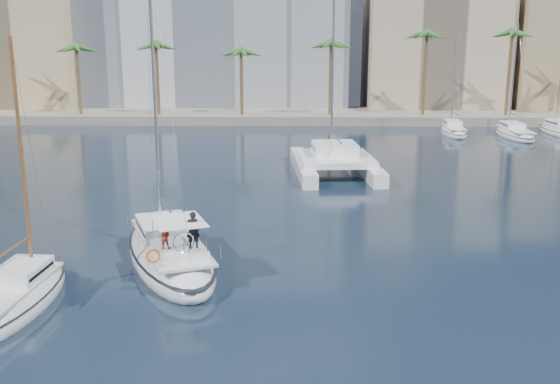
{
  "coord_description": "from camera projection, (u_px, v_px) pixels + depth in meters",
  "views": [
    {
      "loc": [
        1.22,
        -26.88,
        10.47
      ],
      "look_at": [
        0.54,
        1.5,
        3.71
      ],
      "focal_mm": 40.0,
      "sensor_mm": 36.0,
      "label": 1
    }
  ],
  "objects": [
    {
      "name": "ground",
      "position": [
        268.0,
        278.0,
        28.6
      ],
      "size": [
        160.0,
        160.0,
        0.0
      ],
      "primitive_type": "plane",
      "color": "black",
      "rests_on": "ground"
    },
    {
      "name": "quay",
      "position": [
        286.0,
        116.0,
        87.78
      ],
      "size": [
        120.0,
        14.0,
        1.2
      ],
      "primitive_type": "cube",
      "color": "gray",
      "rests_on": "ground"
    },
    {
      "name": "building_modern",
      "position": [
        210.0,
        20.0,
        96.62
      ],
      "size": [
        42.0,
        16.0,
        28.0
      ],
      "primitive_type": "cube",
      "color": "silver",
      "rests_on": "ground"
    },
    {
      "name": "building_tan_left",
      "position": [
        10.0,
        40.0,
        94.13
      ],
      "size": [
        22.0,
        14.0,
        22.0
      ],
      "primitive_type": "cube",
      "color": "tan",
      "rests_on": "ground"
    },
    {
      "name": "building_beige",
      "position": [
        433.0,
        47.0,
        93.83
      ],
      "size": [
        20.0,
        14.0,
        20.0
      ],
      "primitive_type": "cube",
      "color": "tan",
      "rests_on": "ground"
    },
    {
      "name": "palm_left",
      "position": [
        29.0,
        45.0,
        82.44
      ],
      "size": [
        3.6,
        3.6,
        12.3
      ],
      "color": "brown",
      "rests_on": "ground"
    },
    {
      "name": "palm_centre",
      "position": [
        286.0,
        45.0,
        81.64
      ],
      "size": [
        3.6,
        3.6,
        12.3
      ],
      "color": "brown",
      "rests_on": "ground"
    },
    {
      "name": "palm_right",
      "position": [
        548.0,
        45.0,
        80.85
      ],
      "size": [
        3.6,
        3.6,
        12.3
      ],
      "color": "brown",
      "rests_on": "ground"
    },
    {
      "name": "main_sloop",
      "position": [
        170.0,
        253.0,
        30.34
      ],
      "size": [
        7.62,
        11.92,
        16.92
      ],
      "rotation": [
        0.0,
        0.0,
        0.38
      ],
      "color": "white",
      "rests_on": "ground"
    },
    {
      "name": "small_sloop",
      "position": [
        16.0,
        299.0,
        25.21
      ],
      "size": [
        2.84,
        8.05,
        11.42
      ],
      "rotation": [
        0.0,
        0.0,
        -0.04
      ],
      "color": "white",
      "rests_on": "ground"
    },
    {
      "name": "catamaran",
      "position": [
        334.0,
        159.0,
        51.61
      ],
      "size": [
        7.4,
        13.3,
        18.63
      ],
      "rotation": [
        0.0,
        0.0,
        0.08
      ],
      "color": "white",
      "rests_on": "ground"
    },
    {
      "name": "seagull",
      "position": [
        160.0,
        269.0,
        28.9
      ],
      "size": [
        1.19,
        0.51,
        0.22
      ],
      "color": "silver",
      "rests_on": "ground"
    },
    {
      "name": "moored_yacht_a",
      "position": [
        453.0,
        134.0,
        73.83
      ],
      "size": [
        3.37,
        9.52,
        11.9
      ],
      "primitive_type": null,
      "rotation": [
        0.0,
        0.0,
        -0.07
      ],
      "color": "white",
      "rests_on": "ground"
    },
    {
      "name": "moored_yacht_b",
      "position": [
        514.0,
        137.0,
        71.74
      ],
      "size": [
        3.32,
        10.83,
        13.72
      ],
      "primitive_type": null,
      "rotation": [
        0.0,
        0.0,
        -0.02
      ],
      "color": "white",
      "rests_on": "ground"
    }
  ]
}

